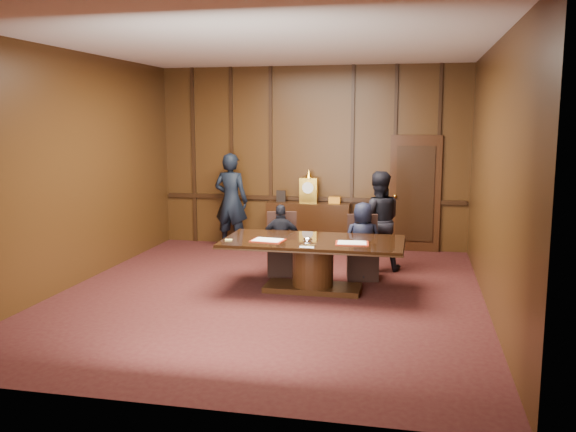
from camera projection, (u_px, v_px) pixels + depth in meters
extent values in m
plane|color=black|center=(269.00, 295.00, 8.73)|extent=(7.00, 7.00, 0.00)
plane|color=silver|center=(267.00, 43.00, 8.18)|extent=(7.00, 7.00, 0.00)
cube|color=black|center=(311.00, 158.00, 11.83)|extent=(6.00, 0.04, 3.50)
cube|color=black|center=(168.00, 209.00, 5.07)|extent=(6.00, 0.04, 3.50)
cube|color=black|center=(73.00, 170.00, 9.07)|extent=(0.04, 7.00, 3.50)
cube|color=black|center=(494.00, 177.00, 7.84)|extent=(0.04, 7.00, 3.50)
cube|color=black|center=(311.00, 199.00, 11.93)|extent=(5.90, 0.05, 0.08)
cube|color=black|center=(415.00, 194.00, 11.49)|extent=(0.95, 0.06, 2.20)
sphere|color=gold|center=(395.00, 196.00, 11.50)|extent=(0.08, 0.08, 0.08)
cube|color=black|center=(309.00, 226.00, 11.81)|extent=(1.60, 0.45, 0.90)
cube|color=black|center=(274.00, 245.00, 12.02)|extent=(0.12, 0.40, 0.06)
cube|color=black|center=(344.00, 248.00, 11.73)|extent=(0.12, 0.40, 0.06)
cube|color=gold|center=(309.00, 190.00, 11.70)|extent=(0.34, 0.18, 0.48)
cylinder|color=white|center=(308.00, 188.00, 11.59)|extent=(0.22, 0.03, 0.22)
cone|color=gold|center=(309.00, 174.00, 11.65)|extent=(0.14, 0.14, 0.16)
cube|color=black|center=(281.00, 196.00, 11.85)|extent=(0.18, 0.04, 0.22)
cube|color=orange|center=(335.00, 200.00, 11.64)|extent=(0.22, 0.12, 0.12)
cube|color=black|center=(313.00, 288.00, 8.95)|extent=(1.40, 0.60, 0.08)
cylinder|color=black|center=(313.00, 265.00, 8.90)|extent=(0.60, 0.60, 0.62)
cube|color=black|center=(313.00, 243.00, 8.85)|extent=(2.62, 1.32, 0.02)
cube|color=black|center=(313.00, 242.00, 8.84)|extent=(2.60, 1.30, 0.06)
cube|color=maroon|center=(268.00, 240.00, 8.76)|extent=(0.49, 0.38, 0.01)
cube|color=white|center=(268.00, 240.00, 8.76)|extent=(0.43, 0.32, 0.01)
cube|color=maroon|center=(352.00, 243.00, 8.56)|extent=(0.49, 0.37, 0.01)
cube|color=white|center=(352.00, 243.00, 8.56)|extent=(0.43, 0.32, 0.01)
cube|color=white|center=(308.00, 246.00, 8.40)|extent=(0.20, 0.14, 0.01)
ellipsoid|color=white|center=(308.00, 241.00, 8.39)|extent=(0.13, 0.13, 0.10)
cube|color=#DAD16A|center=(229.00, 240.00, 8.79)|extent=(0.11, 0.09, 0.01)
cube|color=black|center=(282.00, 260.00, 9.87)|extent=(0.58, 0.58, 0.46)
cube|color=black|center=(282.00, 228.00, 10.00)|extent=(0.48, 0.17, 0.55)
cylinder|color=black|center=(267.00, 269.00, 9.74)|extent=(0.04, 0.04, 0.23)
cylinder|color=black|center=(297.00, 265.00, 10.05)|extent=(0.04, 0.04, 0.23)
cube|color=black|center=(362.00, 264.00, 9.61)|extent=(0.55, 0.55, 0.46)
cube|color=black|center=(362.00, 231.00, 9.74)|extent=(0.48, 0.13, 0.55)
cylinder|color=black|center=(348.00, 274.00, 9.47)|extent=(0.04, 0.04, 0.23)
cylinder|color=black|center=(376.00, 269.00, 9.78)|extent=(0.04, 0.04, 0.23)
imported|color=black|center=(281.00, 240.00, 9.77)|extent=(0.71, 0.41, 1.15)
imported|color=black|center=(363.00, 241.00, 9.50)|extent=(0.67, 0.52, 1.22)
imported|color=black|center=(231.00, 201.00, 11.79)|extent=(0.72, 0.52, 1.85)
imported|color=black|center=(378.00, 221.00, 10.08)|extent=(0.90, 0.76, 1.65)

